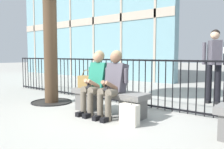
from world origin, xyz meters
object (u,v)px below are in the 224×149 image
at_px(seated_person_companion, 113,81).
at_px(bystander_further_back, 214,60).
at_px(shopping_bag, 129,114).
at_px(stone_bench, 109,100).
at_px(seated_person_with_phone, 96,80).
at_px(handbag_on_bench, 87,82).

relative_size(seated_person_companion, bystander_further_back, 0.71).
relative_size(seated_person_companion, shopping_bag, 2.76).
xyz_separation_m(stone_bench, seated_person_with_phone, (-0.21, -0.13, 0.38)).
distance_m(handbag_on_bench, shopping_bag, 1.42).
xyz_separation_m(stone_bench, shopping_bag, (0.73, -0.36, -0.09)).
height_order(seated_person_companion, handbag_on_bench, seated_person_companion).
distance_m(seated_person_with_phone, bystander_further_back, 2.87).
height_order(seated_person_with_phone, shopping_bag, seated_person_with_phone).
xyz_separation_m(seated_person_companion, shopping_bag, (0.52, -0.23, -0.47)).
bearing_deg(stone_bench, bystander_further_back, 61.36).
height_order(stone_bench, bystander_further_back, bystander_further_back).
xyz_separation_m(handbag_on_bench, shopping_bag, (1.31, -0.35, -0.40)).
xyz_separation_m(seated_person_with_phone, shopping_bag, (0.94, -0.23, -0.47)).
relative_size(stone_bench, shopping_bag, 3.64).
bearing_deg(bystander_further_back, seated_person_companion, -113.32).
height_order(seated_person_with_phone, bystander_further_back, bystander_further_back).
xyz_separation_m(stone_bench, bystander_further_back, (1.26, 2.31, 0.73)).
relative_size(handbag_on_bench, bystander_further_back, 0.22).
height_order(stone_bench, seated_person_companion, seated_person_companion).
height_order(seated_person_with_phone, seated_person_companion, same).
xyz_separation_m(seated_person_with_phone, seated_person_companion, (0.42, 0.00, 0.00)).
bearing_deg(seated_person_with_phone, bystander_further_back, 58.89).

